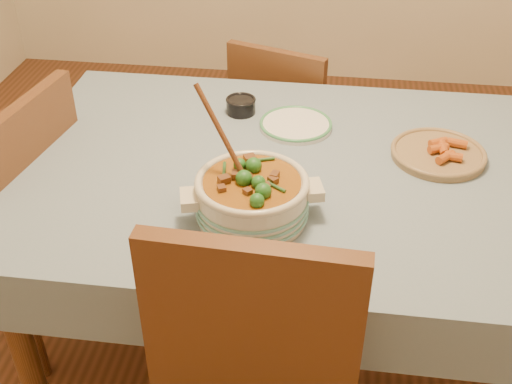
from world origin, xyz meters
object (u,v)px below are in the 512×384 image
fried_plate (438,152)px  stew_casserole (252,194)px  dining_table (305,194)px  condiment_bowl (241,105)px  white_plate (296,124)px  chair_left (18,211)px  chair_far (285,126)px

fried_plate → stew_casserole: bearing=-144.4°
fried_plate → dining_table: bearing=-164.4°
fried_plate → condiment_bowl: bearing=162.3°
white_plate → chair_left: bearing=-164.2°
white_plate → chair_far: chair_far is taller
stew_casserole → fried_plate: size_ratio=1.05×
stew_casserole → chair_far: bearing=90.3°
condiment_bowl → fried_plate: bearing=-17.7°
stew_casserole → condiment_bowl: (-0.11, 0.54, -0.04)m
chair_left → fried_plate: bearing=104.4°
white_plate → chair_left: size_ratio=0.31×
dining_table → chair_far: bearing=99.6°
chair_far → chair_left: (-0.78, -0.76, 0.05)m
chair_far → chair_left: chair_left is taller
chair_far → stew_casserole: bearing=109.3°
stew_casserole → chair_far: 1.05m
stew_casserole → condiment_bowl: 0.56m
fried_plate → chair_far: 0.86m
stew_casserole → fried_plate: 0.61m
chair_left → condiment_bowl: bearing=124.1°
stew_casserole → chair_left: size_ratio=0.39×
condiment_bowl → chair_left: chair_left is taller
dining_table → chair_left: bearing=-178.8°
stew_casserole → chair_left: bearing=163.6°
stew_casserole → chair_far: stew_casserole is taller
stew_casserole → white_plate: stew_casserole is taller
chair_far → dining_table: bearing=118.6°
fried_plate → chair_far: (-0.50, 0.63, -0.30)m
white_plate → condiment_bowl: 0.20m
white_plate → fried_plate: size_ratio=0.85×
dining_table → fried_plate: bearing=15.6°
chair_far → white_plate: bearing=117.4°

